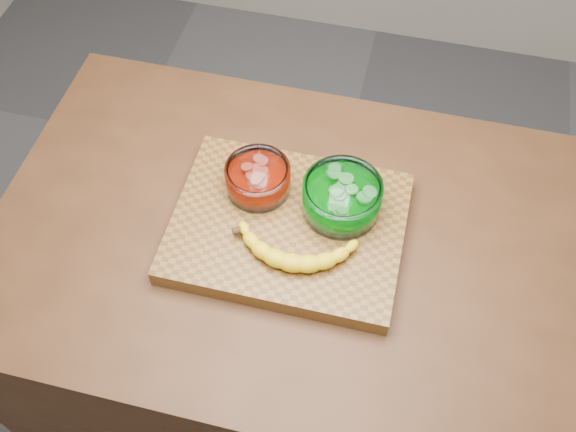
# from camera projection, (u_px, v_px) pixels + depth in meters

# --- Properties ---
(ground) EXTENTS (3.50, 3.50, 0.00)m
(ground) POSITION_uv_depth(u_px,v_px,m) (288.00, 387.00, 2.03)
(ground) COLOR #515155
(ground) RESTS_ON ground
(counter) EXTENTS (1.20, 0.80, 0.90)m
(counter) POSITION_uv_depth(u_px,v_px,m) (288.00, 327.00, 1.65)
(counter) COLOR #4B2B16
(counter) RESTS_ON ground
(cutting_board) EXTENTS (0.45, 0.35, 0.04)m
(cutting_board) POSITION_uv_depth(u_px,v_px,m) (288.00, 227.00, 1.27)
(cutting_board) COLOR brown
(cutting_board) RESTS_ON counter
(bowl_red) EXTENTS (0.13, 0.13, 0.06)m
(bowl_red) POSITION_uv_depth(u_px,v_px,m) (258.00, 178.00, 1.27)
(bowl_red) COLOR white
(bowl_red) RESTS_ON cutting_board
(bowl_green) EXTENTS (0.15, 0.15, 0.07)m
(bowl_green) POSITION_uv_depth(u_px,v_px,m) (342.00, 198.00, 1.24)
(bowl_green) COLOR white
(bowl_green) RESTS_ON cutting_board
(banana) EXTENTS (0.27, 0.12, 0.04)m
(banana) POSITION_uv_depth(u_px,v_px,m) (294.00, 249.00, 1.19)
(banana) COLOR yellow
(banana) RESTS_ON cutting_board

